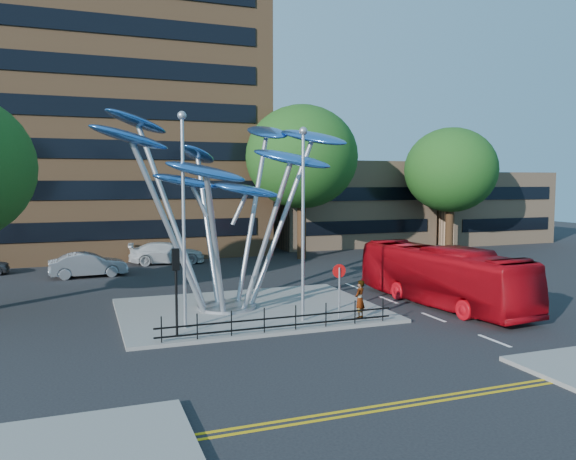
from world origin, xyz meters
name	(u,v)px	position (x,y,z in m)	size (l,w,h in m)	color
ground	(320,344)	(0.00, 0.00, 0.00)	(120.00, 120.00, 0.00)	black
traffic_island	(250,310)	(-1.00, 6.00, 0.07)	(12.00, 9.00, 0.15)	slate
double_yellow_near	(405,402)	(0.00, -6.00, 0.01)	(40.00, 0.12, 0.01)	gold
double_yellow_far	(411,406)	(0.00, -6.30, 0.01)	(40.00, 0.12, 0.01)	gold
brick_tower	(106,77)	(-6.00, 32.00, 15.00)	(25.00, 15.00, 30.00)	brown
low_building_near	(348,203)	(16.00, 30.00, 4.00)	(15.00, 8.00, 8.00)	tan
low_building_far	(479,207)	(30.00, 28.00, 3.50)	(12.00, 8.00, 7.00)	tan
tree_right	(302,157)	(8.00, 22.00, 8.04)	(8.80, 8.80, 12.11)	black
tree_far	(451,170)	(22.00, 22.00, 7.11)	(8.00, 8.00, 10.81)	black
leaf_sculpture	(223,166)	(-2.07, 6.68, 6.87)	(12.72, 9.54, 9.51)	#9EA0A5
street_lamp_left	(183,201)	(-4.50, 3.50, 5.36)	(0.36, 0.36, 8.80)	#9EA0A5
street_lamp_right	(303,206)	(0.50, 3.00, 5.09)	(0.36, 0.36, 8.30)	#9EA0A5
traffic_light_island	(176,273)	(-5.00, 2.50, 2.61)	(0.28, 0.18, 3.42)	black
no_entry_sign_island	(339,282)	(2.00, 2.52, 1.82)	(0.60, 0.10, 2.45)	#9EA0A5
pedestrian_railing_front	(280,321)	(-1.00, 1.70, 0.55)	(10.00, 0.06, 1.00)	black
red_bus	(442,276)	(8.31, 3.98, 1.48)	(2.49, 10.63, 2.96)	#A1070F
pedestrian	(360,299)	(3.00, 2.50, 0.99)	(0.62, 0.40, 1.69)	gray
parked_car_mid	(88,265)	(-8.04, 18.85, 0.79)	(1.67, 4.80, 1.58)	#929599
parked_car_right	(167,253)	(-2.46, 23.00, 0.80)	(2.25, 5.54, 1.61)	silver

